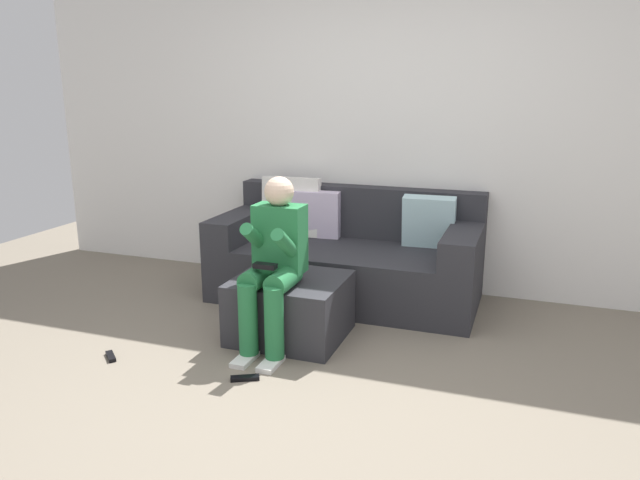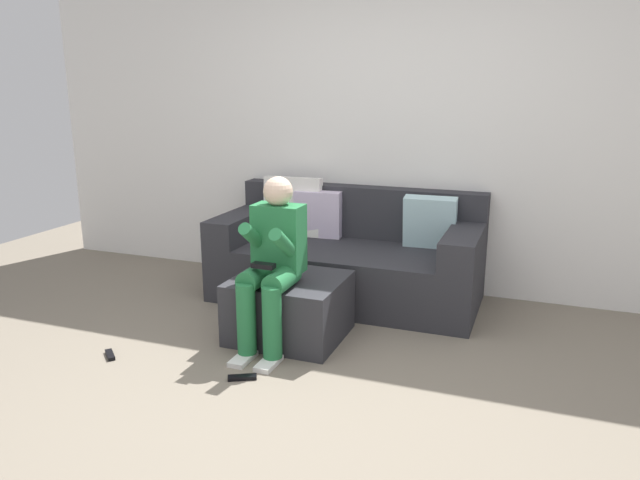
% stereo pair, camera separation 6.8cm
% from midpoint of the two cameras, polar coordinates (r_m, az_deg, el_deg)
% --- Properties ---
extents(ground_plane, '(8.23, 8.23, 0.00)m').
position_cam_midpoint_polar(ground_plane, '(3.23, -3.80, -15.70)').
color(ground_plane, slate).
extents(wall_back, '(6.33, 0.10, 2.72)m').
position_cam_midpoint_polar(wall_back, '(4.88, 6.39, 11.32)').
color(wall_back, white).
rests_on(wall_back, ground_plane).
extents(couch_sectional, '(2.00, 0.90, 0.89)m').
position_cam_midpoint_polar(couch_sectional, '(4.70, 2.14, -1.69)').
color(couch_sectional, '#2D2D33').
rests_on(couch_sectional, ground_plane).
extents(ottoman, '(0.70, 0.63, 0.40)m').
position_cam_midpoint_polar(ottoman, '(3.99, -3.31, -6.39)').
color(ottoman, '#2D2D33').
rests_on(ottoman, ground_plane).
extents(person_seated, '(0.31, 0.57, 1.08)m').
position_cam_midpoint_polar(person_seated, '(3.72, -4.95, -1.93)').
color(person_seated, '#26723F').
rests_on(person_seated, ground_plane).
extents(remote_near_ottoman, '(0.17, 0.12, 0.02)m').
position_cam_midpoint_polar(remote_near_ottoman, '(3.53, -7.66, -12.78)').
color(remote_near_ottoman, black).
rests_on(remote_near_ottoman, ground_plane).
extents(remote_by_storage_bin, '(0.13, 0.13, 0.02)m').
position_cam_midpoint_polar(remote_by_storage_bin, '(3.98, -19.61, -10.31)').
color(remote_by_storage_bin, black).
rests_on(remote_by_storage_bin, ground_plane).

